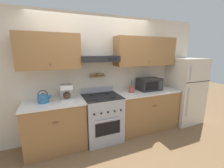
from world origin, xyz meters
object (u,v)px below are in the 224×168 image
stove_range (102,117)px  refrigerator (185,91)px  tea_kettle (43,98)px  microwave (149,84)px  coffee_maker (66,92)px  utensil_crock (132,89)px

stove_range → refrigerator: refrigerator is taller
refrigerator → tea_kettle: size_ratio=6.72×
stove_range → tea_kettle: 1.20m
refrigerator → microwave: (-1.05, 0.11, 0.24)m
coffee_maker → microwave: 1.87m
microwave → utensil_crock: (-0.48, -0.02, -0.07)m
tea_kettle → stove_range: bearing=-3.8°
stove_range → coffee_maker: 0.90m
refrigerator → stove_range: bearing=179.5°
refrigerator → utensil_crock: size_ratio=5.78×
refrigerator → microwave: size_ratio=3.15×
tea_kettle → microwave: (2.27, 0.02, 0.06)m
refrigerator → tea_kettle: 3.32m
tea_kettle → coffee_maker: coffee_maker is taller
coffee_maker → utensil_crock: utensil_crock is taller
stove_range → refrigerator: size_ratio=0.64×
coffee_maker → utensil_crock: size_ratio=0.99×
refrigerator → coffee_maker: size_ratio=5.83×
tea_kettle → microwave: microwave is taller
tea_kettle → coffee_maker: 0.40m
stove_range → tea_kettle: tea_kettle is taller
microwave → refrigerator: bearing=-5.9°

